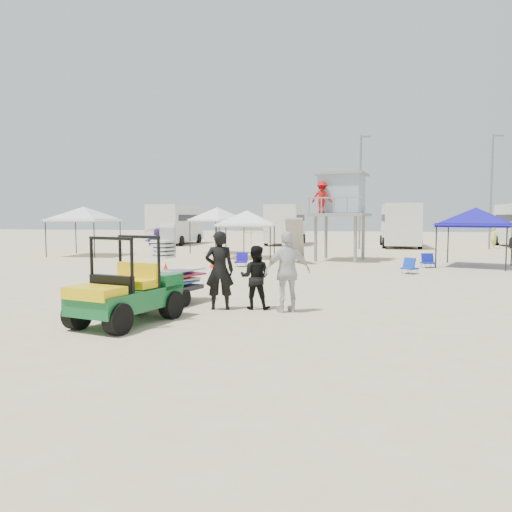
% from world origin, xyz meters
% --- Properties ---
extents(ground, '(140.00, 140.00, 0.00)m').
position_xyz_m(ground, '(0.00, 0.00, 0.00)').
color(ground, beige).
rests_on(ground, ground).
extents(utility_cart, '(1.77, 2.66, 1.85)m').
position_xyz_m(utility_cart, '(-1.83, 0.41, 0.86)').
color(utility_cart, '#0D5926').
rests_on(utility_cart, ground).
extents(surf_trailer, '(1.56, 2.28, 1.85)m').
position_xyz_m(surf_trailer, '(-1.82, 2.75, 0.76)').
color(surf_trailer, black).
rests_on(surf_trailer, ground).
extents(man_left, '(0.80, 0.62, 1.95)m').
position_xyz_m(man_left, '(-0.31, 2.45, 0.98)').
color(man_left, black).
rests_on(man_left, ground).
extents(man_mid, '(0.78, 0.61, 1.59)m').
position_xyz_m(man_mid, '(0.54, 2.70, 0.79)').
color(man_mid, black).
rests_on(man_mid, ground).
extents(man_right, '(1.23, 0.93, 1.95)m').
position_xyz_m(man_right, '(1.39, 2.45, 0.97)').
color(man_right, silver).
rests_on(man_right, ground).
extents(lifeguard_tower, '(3.25, 3.25, 4.44)m').
position_xyz_m(lifeguard_tower, '(1.95, 17.16, 3.31)').
color(lifeguard_tower, gray).
rests_on(lifeguard_tower, ground).
extents(canopy_blue, '(3.82, 3.82, 3.12)m').
position_xyz_m(canopy_blue, '(8.22, 15.05, 2.57)').
color(canopy_blue, black).
rests_on(canopy_blue, ground).
extents(canopy_white_a, '(3.28, 3.28, 3.04)m').
position_xyz_m(canopy_white_a, '(-3.09, 17.57, 2.49)').
color(canopy_white_a, black).
rests_on(canopy_white_a, ground).
extents(canopy_white_b, '(3.20, 3.20, 3.28)m').
position_xyz_m(canopy_white_b, '(-12.81, 17.23, 2.73)').
color(canopy_white_b, black).
rests_on(canopy_white_b, ground).
extents(canopy_white_c, '(3.39, 3.39, 3.28)m').
position_xyz_m(canopy_white_c, '(-5.73, 20.76, 2.73)').
color(canopy_white_c, black).
rests_on(canopy_white_c, ground).
extents(umbrella_a, '(2.40, 2.42, 1.73)m').
position_xyz_m(umbrella_a, '(-8.36, 17.77, 0.86)').
color(umbrella_a, red).
rests_on(umbrella_a, ground).
extents(umbrella_b, '(2.27, 2.30, 1.80)m').
position_xyz_m(umbrella_b, '(-2.61, 16.50, 0.90)').
color(umbrella_b, orange).
rests_on(umbrella_b, ground).
extents(cone_near, '(0.34, 0.34, 0.50)m').
position_xyz_m(cone_near, '(-3.39, 12.16, 0.25)').
color(cone_near, red).
rests_on(cone_near, ground).
extents(cone_far, '(0.34, 0.34, 0.50)m').
position_xyz_m(cone_far, '(-4.40, 8.99, 0.25)').
color(cone_far, red).
rests_on(cone_far, ground).
extents(beach_chair_a, '(0.57, 0.61, 0.64)m').
position_xyz_m(beach_chair_a, '(-2.29, 12.96, 0.31)').
color(beach_chair_a, '#1B0E9E').
rests_on(beach_chair_a, ground).
extents(beach_chair_b, '(0.66, 0.71, 0.64)m').
position_xyz_m(beach_chair_b, '(6.07, 14.21, 0.31)').
color(beach_chair_b, '#0E1AA0').
rests_on(beach_chair_b, ground).
extents(beach_chair_c, '(0.74, 0.86, 0.64)m').
position_xyz_m(beach_chair_c, '(5.04, 11.55, 0.31)').
color(beach_chair_c, '#1036B7').
rests_on(beach_chair_c, ground).
extents(rv_far_left, '(2.64, 6.80, 3.25)m').
position_xyz_m(rv_far_left, '(-12.00, 29.99, 1.80)').
color(rv_far_left, silver).
rests_on(rv_far_left, ground).
extents(rv_mid_left, '(2.65, 6.50, 3.25)m').
position_xyz_m(rv_mid_left, '(-3.00, 31.49, 1.80)').
color(rv_mid_left, silver).
rests_on(rv_mid_left, ground).
extents(rv_mid_right, '(2.64, 7.00, 3.25)m').
position_xyz_m(rv_mid_right, '(6.00, 29.99, 1.80)').
color(rv_mid_right, silver).
rests_on(rv_mid_right, ground).
extents(light_pole_left, '(0.14, 0.14, 8.00)m').
position_xyz_m(light_pole_left, '(3.00, 27.00, 4.00)').
color(light_pole_left, slate).
rests_on(light_pole_left, ground).
extents(light_pole_right, '(0.14, 0.14, 8.00)m').
position_xyz_m(light_pole_right, '(12.00, 28.50, 4.00)').
color(light_pole_right, slate).
rests_on(light_pole_right, ground).
extents(distant_beachgoers, '(22.32, 12.17, 1.62)m').
position_xyz_m(distant_beachgoers, '(-3.84, 20.94, 0.81)').
color(distant_beachgoers, '#D0D650').
rests_on(distant_beachgoers, ground).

